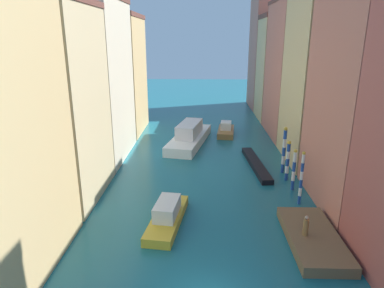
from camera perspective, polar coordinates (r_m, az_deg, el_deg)
ground_plane at (r=41.08m, az=2.15°, el=-1.45°), size 154.00×154.00×0.00m
building_left_1 at (r=30.26m, az=-22.61°, el=6.21°), size 7.53×9.42×16.07m
building_left_2 at (r=39.82m, az=-16.66°, el=10.16°), size 7.53×11.45×17.44m
building_left_3 at (r=50.60m, az=-12.67°, el=11.17°), size 7.53×10.34×16.31m
building_right_1 at (r=29.63m, az=28.25°, el=8.02°), size 7.53×10.70×18.84m
building_right_2 at (r=39.29m, az=21.63°, el=10.96°), size 7.53×9.84×19.29m
building_right_3 at (r=49.59m, az=17.44°, el=11.71°), size 7.53×11.69×18.07m
building_right_4 at (r=59.78m, az=14.75°, el=12.13°), size 7.53×8.75×16.81m
building_right_5 at (r=69.42m, az=13.09°, el=14.87°), size 7.53×10.57×21.62m
waterfront_dock at (r=25.08m, az=19.43°, el=-14.50°), size 3.26×7.33×0.71m
person_on_dock at (r=24.20m, az=18.41°, el=-12.86°), size 0.36×0.36×1.42m
mooring_pole_0 at (r=29.22m, az=17.74°, el=-5.36°), size 0.28×0.28×4.56m
mooring_pole_1 at (r=31.84m, az=16.58°, el=-4.05°), size 0.33×0.33×3.86m
mooring_pole_2 at (r=33.83m, az=15.63°, el=-2.60°), size 0.36×0.36×3.97m
mooring_pole_3 at (r=35.59m, az=15.06°, el=-0.88°), size 0.38×0.38×4.77m
vaporetto_white at (r=44.31m, az=-0.43°, el=1.33°), size 5.75×12.61×2.78m
gondola_black at (r=37.25m, az=10.58°, el=-3.31°), size 1.94×10.00×0.52m
motorboat_0 at (r=25.86m, az=-4.13°, el=-11.71°), size 2.82×6.99×1.75m
motorboat_1 at (r=48.85m, az=5.65°, el=2.29°), size 2.73×5.78×1.87m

